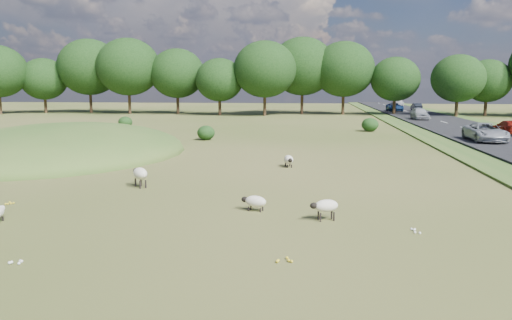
% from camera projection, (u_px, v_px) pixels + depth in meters
% --- Properties ---
extents(ground, '(160.00, 160.00, 0.00)m').
position_uv_depth(ground, '(253.00, 142.00, 40.28)').
color(ground, '#344B17').
rests_on(ground, ground).
extents(mound, '(16.00, 20.00, 4.00)m').
position_uv_depth(mound, '(63.00, 153.00, 33.71)').
color(mound, '#33561E').
rests_on(mound, ground).
extents(road, '(8.00, 150.00, 0.25)m').
position_uv_depth(road, '(471.00, 131.00, 47.94)').
color(road, black).
rests_on(road, ground).
extents(treeline, '(96.28, 14.66, 11.70)m').
position_uv_depth(treeline, '(273.00, 71.00, 74.22)').
color(treeline, black).
rests_on(treeline, ground).
extents(shrubs, '(27.01, 11.95, 1.34)m').
position_uv_depth(shrubs, '(247.00, 126.00, 48.01)').
color(shrubs, black).
rests_on(shrubs, ground).
extents(sheep_1, '(1.07, 0.71, 0.74)m').
position_uv_depth(sheep_1, '(325.00, 206.00, 17.11)').
color(sheep_1, beige).
rests_on(sheep_1, ground).
extents(sheep_3, '(1.05, 0.68, 0.58)m').
position_uv_depth(sheep_3, '(255.00, 201.00, 18.43)').
color(sheep_3, beige).
rests_on(sheep_3, ground).
extents(sheep_4, '(1.10, 1.22, 0.91)m').
position_uv_depth(sheep_4, '(140.00, 174.00, 22.61)').
color(sheep_4, beige).
rests_on(sheep_4, ground).
extents(sheep_5, '(0.71, 1.20, 0.67)m').
position_uv_depth(sheep_5, '(289.00, 160.00, 28.11)').
color(sheep_5, beige).
rests_on(sheep_5, ground).
extents(car_0, '(1.73, 4.31, 1.47)m').
position_uv_depth(car_0, '(420.00, 113.00, 61.96)').
color(car_0, '#AFB3B7').
rests_on(car_0, road).
extents(car_2, '(2.34, 5.07, 1.41)m').
position_uv_depth(car_2, '(485.00, 132.00, 38.60)').
color(car_2, '#ACAFB4').
rests_on(car_2, road).
extents(car_4, '(1.73, 4.26, 1.24)m').
position_uv_depth(car_4, '(509.00, 127.00, 43.67)').
color(car_4, maroon).
rests_on(car_4, road).
extents(car_5, '(1.90, 4.67, 1.36)m').
position_uv_depth(car_5, '(397.00, 102.00, 99.95)').
color(car_5, silver).
rests_on(car_5, road).
extents(car_6, '(2.24, 4.86, 1.35)m').
position_uv_depth(car_6, '(395.00, 107.00, 80.54)').
color(car_6, navy).
rests_on(car_6, road).
extents(car_7, '(1.29, 3.69, 1.22)m').
position_uv_depth(car_7, '(416.00, 107.00, 81.98)').
color(car_7, black).
rests_on(car_7, road).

